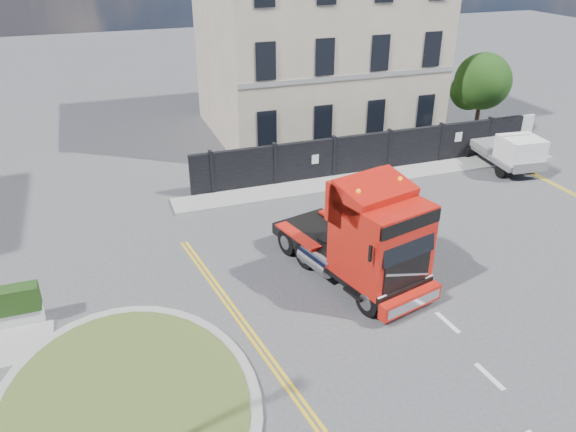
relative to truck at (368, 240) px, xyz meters
name	(u,v)px	position (x,y,z in m)	size (l,w,h in m)	color
ground	(332,290)	(-1.22, 0.01, -1.70)	(120.00, 120.00, 0.00)	#424244
traffic_island	(125,405)	(-8.22, -2.99, -1.62)	(6.80, 6.80, 0.17)	gray
hoarding_fence	(380,152)	(5.33, 9.01, -0.70)	(18.80, 0.25, 2.00)	black
georgian_building	(315,30)	(4.78, 16.51, 4.07)	(12.30, 10.30, 12.80)	beige
tree	(479,84)	(13.16, 12.10, 1.35)	(3.20, 3.20, 4.80)	#382619
pavement_far	(378,177)	(4.78, 8.11, -1.64)	(20.00, 1.60, 0.12)	gray
truck	(368,240)	(0.00, 0.00, 0.00)	(3.82, 6.72, 3.80)	black
flatbed_pickup	(512,151)	(11.43, 6.73, -0.67)	(2.32, 4.80, 1.92)	slate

